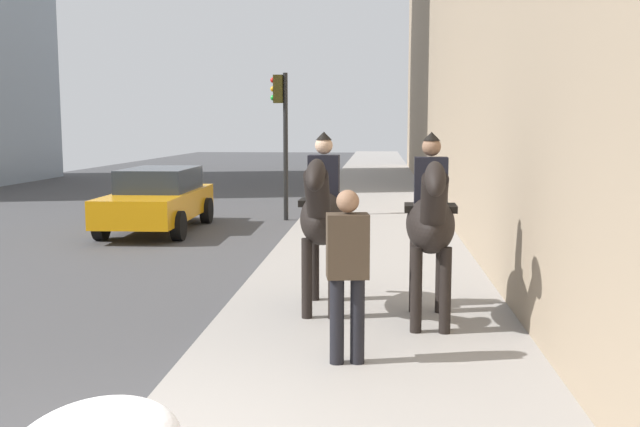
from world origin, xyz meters
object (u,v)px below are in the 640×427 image
Objects in this scene: mounted_horse_near at (323,214)px; pedestrian_greeting at (347,265)px; car_near_lane at (158,198)px; traffic_light_near_curb at (282,122)px; mounted_horse_far at (431,220)px.

pedestrian_greeting is (-1.99, -0.39, -0.24)m from mounted_horse_near.
car_near_lane is at bearing 19.33° from pedestrian_greeting.
traffic_light_near_curb is at bearing 3.00° from pedestrian_greeting.
pedestrian_greeting is 11.66m from traffic_light_near_curb.
mounted_horse_far is at bearing -38.76° from pedestrian_greeting.
car_near_lane is at bearing -142.52° from mounted_horse_far.
traffic_light_near_curb is at bearing -168.72° from mounted_horse_near.
mounted_horse_near is at bearing 3.37° from pedestrian_greeting.
mounted_horse_near is 8.56m from car_near_lane.
pedestrian_greeting is at bearing 11.73° from mounted_horse_near.
mounted_horse_near is at bearing -169.37° from traffic_light_near_curb.
car_near_lane is (7.34, 4.37, -0.58)m from mounted_horse_near.
mounted_horse_far is 0.50× the size of car_near_lane.
car_near_lane is 3.75m from traffic_light_near_curb.
mounted_horse_far reaches higher than mounted_horse_near.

